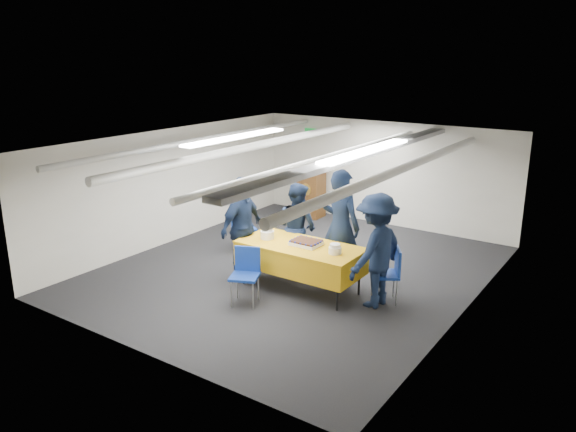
# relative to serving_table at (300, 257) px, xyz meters

# --- Properties ---
(ground) EXTENTS (7.00, 7.00, 0.00)m
(ground) POSITION_rel_serving_table_xyz_m (-0.51, 0.65, -0.56)
(ground) COLOR black
(ground) RESTS_ON ground
(room_shell) EXTENTS (6.00, 7.00, 2.30)m
(room_shell) POSITION_rel_serving_table_xyz_m (-0.42, 1.06, 1.25)
(room_shell) COLOR beige
(room_shell) RESTS_ON ground
(serving_table) EXTENTS (2.03, 0.94, 0.77)m
(serving_table) POSITION_rel_serving_table_xyz_m (0.00, 0.00, 0.00)
(serving_table) COLOR black
(serving_table) RESTS_ON ground
(sheet_cake) EXTENTS (0.47, 0.36, 0.09)m
(sheet_cake) POSITION_rel_serving_table_xyz_m (0.08, 0.04, 0.25)
(sheet_cake) COLOR white
(sheet_cake) RESTS_ON serving_table
(plate_stack_left) EXTENTS (0.23, 0.23, 0.18)m
(plate_stack_left) POSITION_rel_serving_table_xyz_m (-0.62, -0.05, 0.29)
(plate_stack_left) COLOR white
(plate_stack_left) RESTS_ON serving_table
(plate_stack_right) EXTENTS (0.20, 0.20, 0.16)m
(plate_stack_right) POSITION_rel_serving_table_xyz_m (0.67, -0.05, 0.28)
(plate_stack_right) COLOR white
(plate_stack_right) RESTS_ON serving_table
(podium) EXTENTS (0.62, 0.53, 1.25)m
(podium) POSITION_rel_serving_table_xyz_m (-2.11, 3.69, 0.05)
(podium) COLOR brown
(podium) RESTS_ON ground
(chair_near) EXTENTS (0.55, 0.55, 0.87)m
(chair_near) POSITION_rel_serving_table_xyz_m (-0.43, -0.87, -0.03)
(chair_near) COLOR gray
(chair_near) RESTS_ON ground
(chair_right) EXTENTS (0.58, 0.58, 0.87)m
(chair_right) POSITION_rel_serving_table_xyz_m (1.40, 0.39, -0.03)
(chair_right) COLOR gray
(chair_right) RESTS_ON ground
(chair_left) EXTENTS (0.58, 0.58, 0.87)m
(chair_left) POSITION_rel_serving_table_xyz_m (-1.99, 0.99, -0.03)
(chair_left) COLOR gray
(chair_left) RESTS_ON ground
(sailor_a) EXTENTS (0.73, 0.50, 1.94)m
(sailor_a) POSITION_rel_serving_table_xyz_m (0.36, 0.66, 0.41)
(sailor_a) COLOR black
(sailor_a) RESTS_ON ground
(sailor_b) EXTENTS (0.87, 0.74, 1.58)m
(sailor_b) POSITION_rel_serving_table_xyz_m (-0.52, 0.70, 0.23)
(sailor_b) COLOR black
(sailor_b) RESTS_ON ground
(sailor_c) EXTENTS (0.47, 1.05, 1.77)m
(sailor_c) POSITION_rel_serving_table_xyz_m (-1.10, -0.12, 0.32)
(sailor_c) COLOR black
(sailor_c) RESTS_ON ground
(sailor_d) EXTENTS (0.81, 1.22, 1.76)m
(sailor_d) POSITION_rel_serving_table_xyz_m (1.25, 0.16, 0.32)
(sailor_d) COLOR black
(sailor_d) RESTS_ON ground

